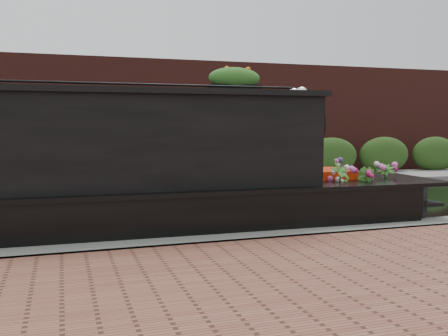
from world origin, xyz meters
name	(u,v)px	position (x,y,z in m)	size (l,w,h in m)	color
ground	(176,214)	(0.00, 0.00, 0.00)	(80.00, 80.00, 0.00)	black
near_bank_coping	(227,254)	(0.00, -3.30, 0.00)	(40.00, 0.60, 0.50)	gray
far_bank_path	(143,189)	(0.00, 4.20, 0.00)	(40.00, 2.40, 0.34)	gray
far_hedge	(139,185)	(0.00, 5.10, 0.00)	(40.00, 1.10, 2.80)	#254316
far_brick_wall	(130,178)	(0.00, 7.20, 0.00)	(40.00, 1.00, 8.00)	#4E1F1A
narrowboat	(28,187)	(-2.68, -1.95, 0.90)	(12.91, 2.55, 3.01)	black
rope_fender	(408,210)	(4.12, -1.95, 0.18)	(0.37, 0.37, 0.44)	olive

